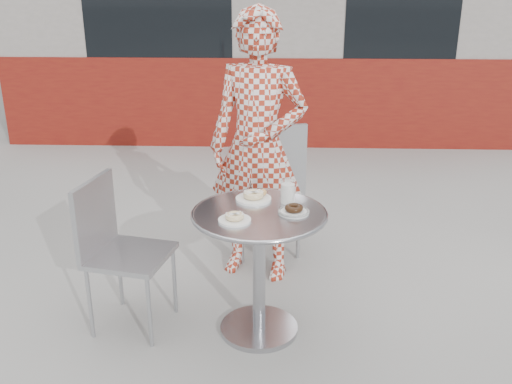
{
  "coord_description": "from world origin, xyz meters",
  "views": [
    {
      "loc": [
        0.1,
        -2.7,
        1.82
      ],
      "look_at": [
        -0.01,
        0.07,
        0.77
      ],
      "focal_mm": 40.0,
      "sensor_mm": 36.0,
      "label": 1
    }
  ],
  "objects_px": {
    "chair_left": "(131,283)",
    "plate_near": "(235,218)",
    "plate_checker": "(294,210)",
    "milk_cup": "(288,192)",
    "plate_far": "(254,196)",
    "seated_person": "(258,148)",
    "bistro_table": "(259,243)",
    "chair_far": "(265,211)"
  },
  "relations": [
    {
      "from": "plate_far",
      "to": "plate_checker",
      "type": "xyz_separation_m",
      "value": [
        0.21,
        -0.17,
        -0.01
      ]
    },
    {
      "from": "plate_far",
      "to": "milk_cup",
      "type": "xyz_separation_m",
      "value": [
        0.18,
        -0.03,
        0.04
      ]
    },
    {
      "from": "chair_left",
      "to": "plate_far",
      "type": "relative_size",
      "value": 4.4
    },
    {
      "from": "plate_near",
      "to": "seated_person",
      "type": "bearing_deg",
      "value": 83.98
    },
    {
      "from": "bistro_table",
      "to": "plate_checker",
      "type": "distance_m",
      "value": 0.25
    },
    {
      "from": "chair_far",
      "to": "plate_checker",
      "type": "bearing_deg",
      "value": 85.54
    },
    {
      "from": "chair_far",
      "to": "chair_left",
      "type": "distance_m",
      "value": 1.2
    },
    {
      "from": "bistro_table",
      "to": "plate_checker",
      "type": "height_order",
      "value": "plate_checker"
    },
    {
      "from": "plate_far",
      "to": "plate_checker",
      "type": "distance_m",
      "value": 0.27
    },
    {
      "from": "chair_left",
      "to": "plate_far",
      "type": "distance_m",
      "value": 0.83
    },
    {
      "from": "bistro_table",
      "to": "plate_near",
      "type": "bearing_deg",
      "value": -134.06
    },
    {
      "from": "bistro_table",
      "to": "seated_person",
      "type": "relative_size",
      "value": 0.42
    },
    {
      "from": "plate_near",
      "to": "milk_cup",
      "type": "xyz_separation_m",
      "value": [
        0.26,
        0.26,
        0.04
      ]
    },
    {
      "from": "chair_far",
      "to": "plate_checker",
      "type": "xyz_separation_m",
      "value": [
        0.17,
        -1.01,
        0.42
      ]
    },
    {
      "from": "bistro_table",
      "to": "plate_near",
      "type": "height_order",
      "value": "plate_near"
    },
    {
      "from": "chair_left",
      "to": "milk_cup",
      "type": "height_order",
      "value": "chair_left"
    },
    {
      "from": "chair_far",
      "to": "chair_left",
      "type": "relative_size",
      "value": 1.14
    },
    {
      "from": "chair_far",
      "to": "bistro_table",
      "type": "bearing_deg",
      "value": 75.73
    },
    {
      "from": "plate_far",
      "to": "bistro_table",
      "type": "bearing_deg",
      "value": -78.6
    },
    {
      "from": "plate_checker",
      "to": "milk_cup",
      "type": "height_order",
      "value": "milk_cup"
    },
    {
      "from": "chair_far",
      "to": "seated_person",
      "type": "height_order",
      "value": "seated_person"
    },
    {
      "from": "plate_far",
      "to": "milk_cup",
      "type": "bearing_deg",
      "value": -9.98
    },
    {
      "from": "milk_cup",
      "to": "chair_far",
      "type": "bearing_deg",
      "value": 99.16
    },
    {
      "from": "chair_far",
      "to": "plate_far",
      "type": "bearing_deg",
      "value": 73.37
    },
    {
      "from": "plate_far",
      "to": "seated_person",
      "type": "bearing_deg",
      "value": 89.72
    },
    {
      "from": "bistro_table",
      "to": "plate_checker",
      "type": "xyz_separation_m",
      "value": [
        0.17,
        -0.0,
        0.18
      ]
    },
    {
      "from": "chair_far",
      "to": "seated_person",
      "type": "bearing_deg",
      "value": 69.51
    },
    {
      "from": "bistro_table",
      "to": "milk_cup",
      "type": "bearing_deg",
      "value": 43.09
    },
    {
      "from": "chair_far",
      "to": "chair_left",
      "type": "bearing_deg",
      "value": 39.71
    },
    {
      "from": "bistro_table",
      "to": "plate_near",
      "type": "relative_size",
      "value": 4.39
    },
    {
      "from": "plate_far",
      "to": "plate_near",
      "type": "bearing_deg",
      "value": -106.04
    },
    {
      "from": "milk_cup",
      "to": "plate_checker",
      "type": "bearing_deg",
      "value": -78.17
    },
    {
      "from": "seated_person",
      "to": "plate_near",
      "type": "relative_size",
      "value": 10.45
    },
    {
      "from": "seated_person",
      "to": "milk_cup",
      "type": "height_order",
      "value": "seated_person"
    },
    {
      "from": "seated_person",
      "to": "plate_near",
      "type": "distance_m",
      "value": 0.82
    },
    {
      "from": "chair_left",
      "to": "plate_checker",
      "type": "bearing_deg",
      "value": -80.77
    },
    {
      "from": "chair_left",
      "to": "plate_near",
      "type": "relative_size",
      "value": 5.2
    },
    {
      "from": "seated_person",
      "to": "plate_near",
      "type": "height_order",
      "value": "seated_person"
    },
    {
      "from": "chair_far",
      "to": "milk_cup",
      "type": "relative_size",
      "value": 7.67
    },
    {
      "from": "bistro_table",
      "to": "plate_checker",
      "type": "bearing_deg",
      "value": -1.49
    },
    {
      "from": "chair_far",
      "to": "plate_near",
      "type": "relative_size",
      "value": 5.92
    },
    {
      "from": "plate_near",
      "to": "plate_checker",
      "type": "distance_m",
      "value": 0.31
    }
  ]
}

